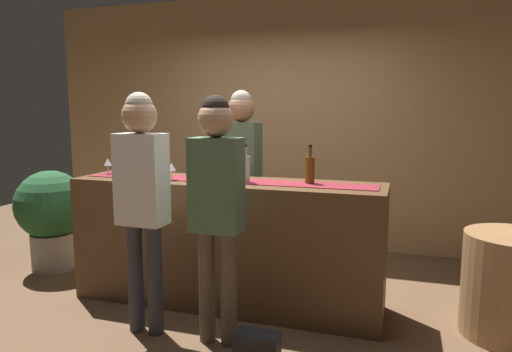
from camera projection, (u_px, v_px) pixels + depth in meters
name	position (u px, v px, depth m)	size (l,w,h in m)	color
ground_plane	(227.00, 302.00, 3.90)	(10.00, 10.00, 0.00)	brown
back_wall	(285.00, 122.00, 5.48)	(6.00, 0.12, 2.90)	tan
bar_counter	(226.00, 243.00, 3.83)	(2.54, 0.60, 1.03)	#543821
counter_runner_cloth	(226.00, 180.00, 3.75)	(2.41, 0.28, 0.01)	maroon
wine_bottle_clear	(245.00, 168.00, 3.63)	(0.07, 0.07, 0.30)	#B2C6C1
wine_bottle_amber	(310.00, 169.00, 3.58)	(0.07, 0.07, 0.30)	brown
wine_glass_near_customer	(172.00, 167.00, 3.75)	(0.07, 0.07, 0.14)	silver
wine_glass_mid_counter	(108.00, 163.00, 4.10)	(0.07, 0.07, 0.14)	silver
wine_glass_far_end	(157.00, 164.00, 4.00)	(0.07, 0.07, 0.14)	silver
bartender	(241.00, 163.00, 4.31)	(0.36, 0.25, 1.77)	#26262B
customer_sipping	(217.00, 194.00, 3.09)	(0.34, 0.24, 1.70)	brown
customer_browsing	(142.00, 187.00, 3.24)	(0.35, 0.24, 1.72)	#33333D
potted_plant_tall	(51.00, 213.00, 4.65)	(0.68, 0.68, 1.00)	#9E9389
handbag	(257.00, 349.00, 2.92)	(0.28, 0.14, 0.22)	black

